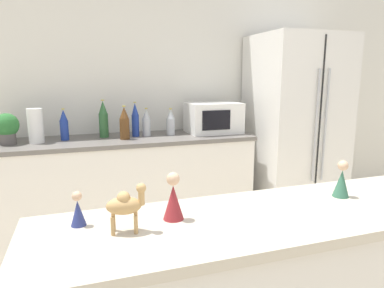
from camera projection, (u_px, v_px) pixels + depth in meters
wall_back at (158, 93)px, 3.31m from camera, size 8.00×0.06×2.55m
back_counter at (131, 187)px, 3.05m from camera, size 2.15×0.63×0.91m
refrigerator at (294, 130)px, 3.39m from camera, size 0.83×0.75×1.82m
potted_plant at (7, 127)px, 2.64m from camera, size 0.18×0.18×0.24m
paper_towel_roll at (36, 126)px, 2.70m from camera, size 0.12×0.12×0.27m
microwave at (213, 118)px, 3.20m from camera, size 0.48×0.37×0.28m
back_bottle_0 at (103, 119)px, 2.95m from camera, size 0.08×0.08×0.33m
back_bottle_1 at (135, 120)px, 2.99m from camera, size 0.06×0.06×0.30m
back_bottle_2 at (124, 123)px, 2.86m from camera, size 0.08×0.08×0.28m
back_bottle_3 at (64, 125)px, 2.82m from camera, size 0.07×0.07×0.26m
back_bottle_4 at (171, 122)px, 3.07m from camera, size 0.08×0.08×0.24m
back_bottle_5 at (146, 123)px, 3.01m from camera, size 0.07×0.07×0.25m
camel_figurine at (126, 204)px, 1.05m from camera, size 0.13×0.07×0.16m
wise_man_figurine_blue at (342, 181)px, 1.37m from camera, size 0.06×0.06×0.15m
wise_man_figurine_crimson at (78, 211)px, 1.11m from camera, size 0.05×0.05×0.12m
wise_man_figurine_purple at (173, 199)px, 1.15m from camera, size 0.07×0.07×0.16m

